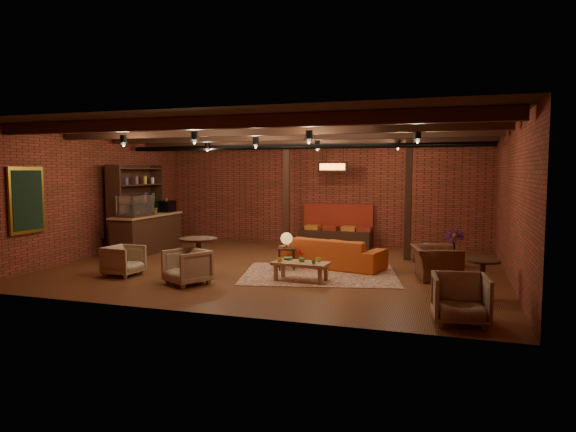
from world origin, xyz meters
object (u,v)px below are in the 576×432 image
(side_table_lamp, at_px, (287,241))
(round_table_right, at_px, (482,273))
(side_table_book, at_px, (423,246))
(armchair_a, at_px, (124,259))
(armchair_far, at_px, (460,296))
(coffee_table, at_px, (301,264))
(round_table_left, at_px, (199,251))
(sofa, at_px, (333,253))
(armchair_b, at_px, (187,265))
(plant_tall, at_px, (454,211))
(armchair_right, at_px, (436,257))

(side_table_lamp, bearing_deg, round_table_right, -20.46)
(side_table_lamp, xyz_separation_m, side_table_book, (2.90, 1.70, -0.21))
(armchair_a, xyz_separation_m, armchair_far, (6.82, -1.41, 0.05))
(coffee_table, height_order, round_table_left, round_table_left)
(sofa, distance_m, armchair_a, 4.65)
(armchair_b, height_order, round_table_right, armchair_b)
(coffee_table, height_order, armchair_a, armchair_a)
(round_table_right, bearing_deg, armchair_a, -178.53)
(coffee_table, bearing_deg, plant_tall, 40.25)
(coffee_table, distance_m, round_table_left, 2.16)
(coffee_table, distance_m, armchair_right, 2.81)
(coffee_table, distance_m, plant_tall, 3.97)
(coffee_table, height_order, armchair_right, armchair_right)
(side_table_lamp, distance_m, armchair_b, 2.49)
(sofa, relative_size, round_table_left, 2.82)
(armchair_right, distance_m, round_table_right, 1.71)
(armchair_right, xyz_separation_m, armchair_far, (0.45, -3.08, -0.05))
(armchair_far, relative_size, plant_tall, 0.31)
(armchair_b, distance_m, plant_tall, 6.14)
(armchair_a, bearing_deg, armchair_b, -97.12)
(round_table_left, bearing_deg, round_table_right, -1.15)
(sofa, distance_m, coffee_table, 1.64)
(round_table_left, height_order, armchair_b, round_table_left)
(side_table_book, relative_size, armchair_far, 0.67)
(round_table_left, distance_m, armchair_right, 4.93)
(side_table_lamp, relative_size, round_table_left, 1.01)
(coffee_table, xyz_separation_m, round_table_left, (-2.12, -0.36, 0.22))
(round_table_left, distance_m, plant_tall, 5.85)
(armchair_a, xyz_separation_m, plant_tall, (6.70, 3.14, 0.95))
(armchair_a, distance_m, side_table_book, 6.91)
(armchair_a, xyz_separation_m, armchair_b, (1.71, -0.33, 0.03))
(round_table_right, xyz_separation_m, armchair_far, (-0.38, -1.59, -0.07))
(round_table_right, relative_size, plant_tall, 0.27)
(armchair_b, xyz_separation_m, side_table_book, (4.30, 3.74, 0.06))
(sofa, bearing_deg, armchair_far, 139.96)
(armchair_b, relative_size, armchair_right, 0.73)
(armchair_far, distance_m, plant_tall, 4.64)
(armchair_far, bearing_deg, round_table_right, 69.84)
(round_table_left, bearing_deg, side_table_book, 35.48)
(side_table_lamp, relative_size, armchair_right, 0.81)
(round_table_left, height_order, plant_tall, plant_tall)
(sofa, height_order, armchair_b, armchair_b)
(side_table_lamp, xyz_separation_m, armchair_b, (-1.40, -2.04, -0.26))
(armchair_right, relative_size, side_table_book, 1.95)
(coffee_table, distance_m, round_table_right, 3.47)
(side_table_lamp, distance_m, armchair_far, 4.86)
(coffee_table, height_order, armchair_b, armchair_b)
(plant_tall, bearing_deg, coffee_table, -139.75)
(sofa, xyz_separation_m, coffee_table, (-0.30, -1.62, 0.00))
(armchair_a, height_order, armchair_b, armchair_b)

